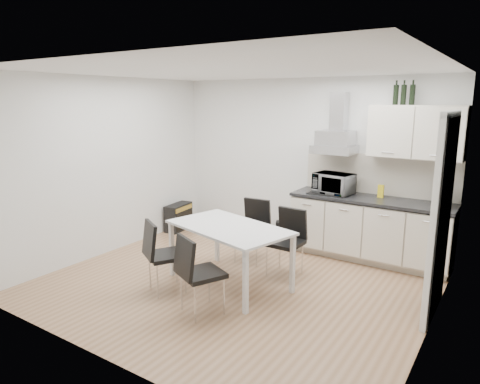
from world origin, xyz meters
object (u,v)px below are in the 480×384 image
(guitar_amp, at_px, (179,217))
(chair_far_left, at_px, (251,231))
(chair_far_right, at_px, (285,244))
(floor_speaker, at_px, (281,230))
(dining_table, at_px, (229,232))
(kitchenette, at_px, (374,204))
(chair_near_right, at_px, (202,274))
(chair_near_left, at_px, (167,256))

(guitar_amp, bearing_deg, chair_far_left, -24.28)
(chair_far_left, distance_m, guitar_amp, 1.98)
(chair_far_right, relative_size, floor_speaker, 3.05)
(guitar_amp, relative_size, floor_speaker, 2.03)
(dining_table, distance_m, chair_far_left, 0.86)
(dining_table, bearing_deg, floor_speaker, 113.19)
(dining_table, height_order, guitar_amp, dining_table)
(chair_far_left, height_order, guitar_amp, chair_far_left)
(chair_far_left, xyz_separation_m, floor_speaker, (-0.13, 1.16, -0.30))
(kitchenette, height_order, guitar_amp, kitchenette)
(dining_table, height_order, chair_far_left, chair_far_left)
(kitchenette, distance_m, chair_far_right, 1.48)
(dining_table, xyz_separation_m, floor_speaker, (-0.30, 1.96, -0.53))
(floor_speaker, bearing_deg, chair_near_right, -103.30)
(dining_table, relative_size, guitar_amp, 2.87)
(dining_table, height_order, chair_far_right, chair_far_right)
(chair_far_right, distance_m, guitar_amp, 2.65)
(dining_table, bearing_deg, chair_far_right, 66.57)
(chair_far_right, distance_m, floor_speaker, 1.59)
(chair_far_right, xyz_separation_m, floor_speaker, (-0.77, 1.36, -0.30))
(kitchenette, relative_size, chair_far_left, 2.86)
(chair_near_left, distance_m, chair_near_right, 0.72)
(kitchenette, height_order, chair_near_right, kitchenette)
(chair_near_right, height_order, floor_speaker, chair_near_right)
(dining_table, distance_m, chair_near_left, 0.81)
(chair_far_left, bearing_deg, kitchenette, -150.03)
(chair_near_left, relative_size, floor_speaker, 3.05)
(chair_far_right, xyz_separation_m, chair_near_right, (-0.28, -1.38, 0.00))
(chair_far_left, height_order, chair_far_right, same)
(dining_table, relative_size, chair_far_right, 1.91)
(kitchenette, relative_size, chair_far_right, 2.86)
(kitchenette, xyz_separation_m, dining_table, (-1.25, -1.80, -0.15))
(chair_far_left, distance_m, chair_near_left, 1.42)
(chair_far_left, relative_size, floor_speaker, 3.05)
(dining_table, xyz_separation_m, guitar_amp, (-2.06, 1.39, -0.44))
(dining_table, distance_m, chair_near_right, 0.84)
(chair_far_left, height_order, floor_speaker, chair_far_left)
(chair_near_left, xyz_separation_m, guitar_amp, (-1.55, 1.97, -0.21))
(chair_near_left, height_order, floor_speaker, chair_near_left)
(chair_far_left, xyz_separation_m, guitar_amp, (-1.88, 0.58, -0.21))
(chair_far_left, distance_m, chair_far_right, 0.68)
(chair_far_right, bearing_deg, chair_near_left, 52.25)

